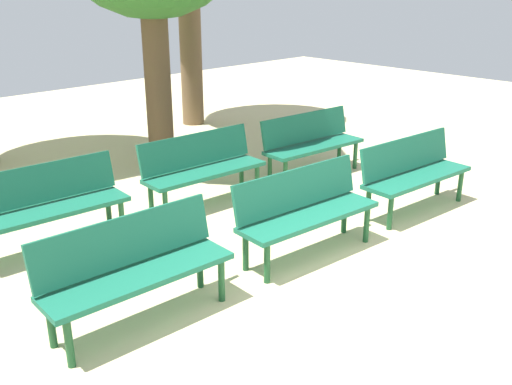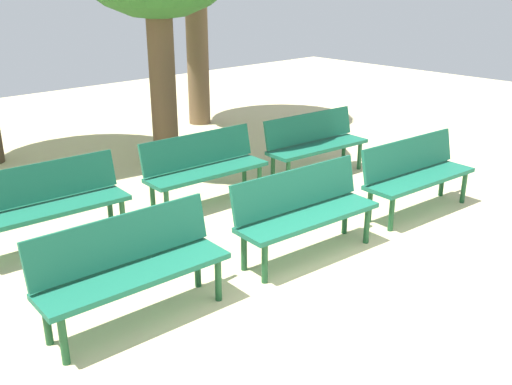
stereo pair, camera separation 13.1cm
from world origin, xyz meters
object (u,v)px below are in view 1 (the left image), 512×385
bench_r0_c1 (305,207)px  bench_r0_c2 (413,170)px  bench_r0_c0 (134,264)px  bench_r1_c2 (311,140)px  bench_r1_c0 (47,202)px  bench_r1_c1 (202,165)px

bench_r0_c1 → bench_r0_c2: (1.85, -0.11, 0.00)m
bench_r0_c1 → bench_r0_c2: bearing=1.4°
bench_r0_c0 → bench_r0_c2: same height
bench_r0_c1 → bench_r1_c2: bearing=44.1°
bench_r0_c2 → bench_r1_c0: (-3.65, 2.07, 0.00)m
bench_r0_c2 → bench_r1_c2: 1.74m
bench_r1_c0 → bench_r1_c1: 1.95m
bench_r1_c0 → bench_r1_c2: 3.80m
bench_r0_c0 → bench_r1_c0: size_ratio=1.00×
bench_r0_c2 → bench_r1_c1: size_ratio=1.01×
bench_r1_c2 → bench_r0_c2: bearing=-89.7°
bench_r0_c1 → bench_r1_c2: 2.57m
bench_r0_c1 → bench_r1_c2: size_ratio=1.00×
bench_r1_c1 → bench_r1_c2: 1.85m
bench_r0_c0 → bench_r1_c2: bearing=23.7°
bench_r0_c2 → bench_r1_c1: (-1.71, 1.93, 0.00)m
bench_r0_c0 → bench_r0_c2: (3.77, -0.26, 0.00)m
bench_r1_c1 → bench_r0_c0: bearing=-137.7°
bench_r0_c0 → bench_r0_c2: size_ratio=0.99×
bench_r0_c1 → bench_r1_c1: size_ratio=1.01×
bench_r0_c1 → bench_r1_c0: 2.66m
bench_r0_c1 → bench_r1_c1: 1.82m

